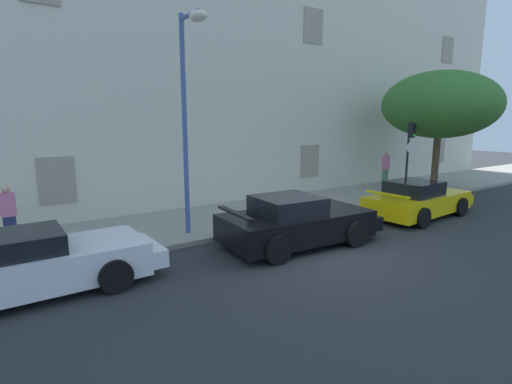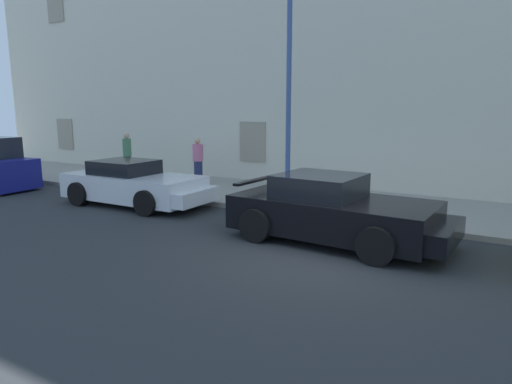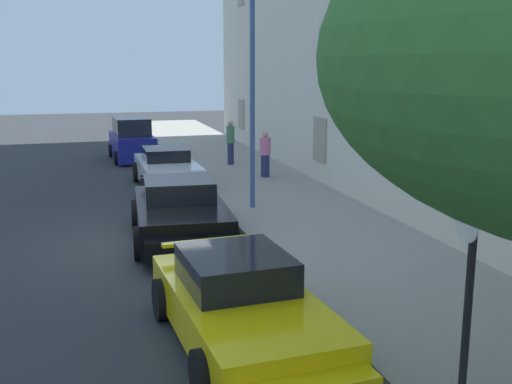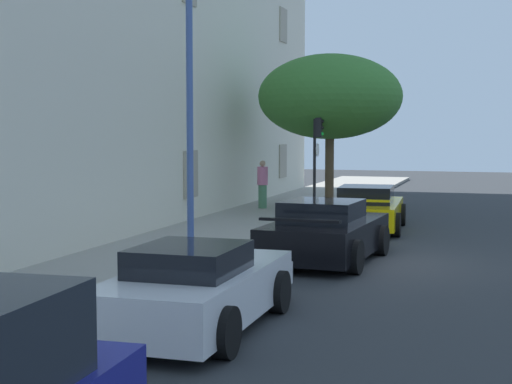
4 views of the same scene
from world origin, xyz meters
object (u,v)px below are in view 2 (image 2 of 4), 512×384
object	(u,v)px
sportscar_red_lead	(137,185)
pedestrian_strolling	(127,155)
sportscar_yellow_flank	(339,213)
pedestrian_bystander	(198,160)
street_lamp	(283,48)

from	to	relation	value
sportscar_red_lead	pedestrian_strolling	bearing A→B (deg)	139.21
sportscar_yellow_flank	pedestrian_bystander	size ratio (longest dim) A/B	2.88
pedestrian_strolling	sportscar_red_lead	bearing A→B (deg)	-40.79
sportscar_red_lead	sportscar_yellow_flank	size ratio (longest dim) A/B	0.99
sportscar_yellow_flank	pedestrian_bystander	bearing A→B (deg)	149.17
sportscar_red_lead	pedestrian_strolling	size ratio (longest dim) A/B	2.63
sportscar_red_lead	sportscar_yellow_flank	world-z (taller)	sportscar_yellow_flank
sportscar_red_lead	street_lamp	xyz separation A→B (m)	(4.03, 1.45, 3.80)
sportscar_yellow_flank	pedestrian_strolling	bearing A→B (deg)	160.28
sportscar_red_lead	street_lamp	size ratio (longest dim) A/B	0.75
street_lamp	sportscar_red_lead	bearing A→B (deg)	-160.22
pedestrian_bystander	sportscar_yellow_flank	bearing A→B (deg)	-30.83
street_lamp	pedestrian_bystander	size ratio (longest dim) A/B	3.79
street_lamp	sportscar_yellow_flank	bearing A→B (deg)	-39.91
sportscar_red_lead	street_lamp	distance (m)	5.72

